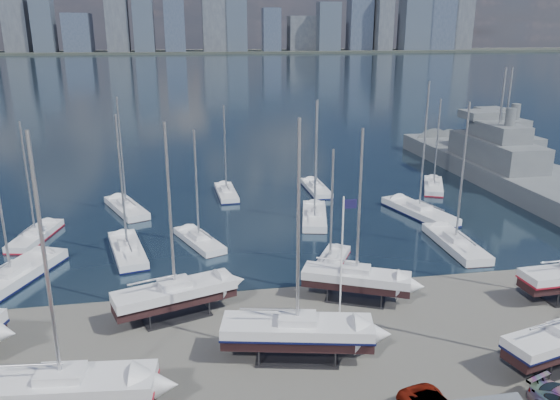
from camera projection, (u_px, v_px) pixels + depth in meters
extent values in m
plane|color=#605E59|center=(333.00, 347.00, 39.01)|extent=(1400.00, 1400.00, 0.00)
cube|color=#1A2F3C|center=(198.00, 69.00, 330.80)|extent=(1400.00, 600.00, 0.40)
cube|color=#2D332D|center=(191.00, 52.00, 575.12)|extent=(1400.00, 80.00, 2.20)
cube|color=#595E66|center=(15.00, 8.00, 534.16)|extent=(22.49, 24.47, 83.83)
cube|color=#3D4756|center=(43.00, 23.00, 535.91)|extent=(19.55, 21.83, 55.97)
cube|color=#475166|center=(78.00, 33.00, 549.67)|extent=(26.03, 30.49, 37.14)
cube|color=#595E66|center=(116.00, 6.00, 537.89)|extent=(21.60, 16.58, 87.63)
cube|color=#3D4756|center=(143.00, 17.00, 546.41)|extent=(19.42, 28.42, 67.60)
cube|color=#475166|center=(174.00, 24.00, 556.43)|extent=(20.24, 23.80, 54.09)
cube|color=#595E66|center=(215.00, 24.00, 560.09)|extent=(24.62, 19.72, 54.00)
cube|color=#3D4756|center=(236.00, 23.00, 561.73)|extent=(20.75, 17.93, 55.97)
cube|color=#475166|center=(271.00, 30.00, 568.06)|extent=(18.36, 16.25, 43.03)
cube|color=#595E66|center=(301.00, 33.00, 592.90)|extent=(28.49, 22.03, 35.69)
cube|color=#3D4756|center=(328.00, 27.00, 578.38)|extent=(23.34, 17.87, 49.11)
cube|color=#475166|center=(360.00, 14.00, 594.86)|extent=(25.35, 19.79, 75.95)
cube|color=#595E66|center=(382.00, 23.00, 595.29)|extent=(17.00, 27.45, 57.67)
cube|color=#3D4756|center=(416.00, 0.00, 594.19)|extent=(29.28, 24.05, 106.04)
cube|color=#475166|center=(438.00, 15.00, 613.03)|extent=(30.82, 28.37, 74.41)
cube|color=#595E66|center=(462.00, 14.00, 619.23)|extent=(21.74, 17.03, 77.48)
cube|color=black|center=(64.00, 396.00, 31.26)|extent=(10.66, 3.48, 0.84)
cube|color=silver|center=(62.00, 384.00, 31.02)|extent=(10.70, 3.92, 0.84)
cube|color=maroon|center=(63.00, 389.00, 31.13)|extent=(10.81, 3.96, 0.17)
cube|color=silver|center=(61.00, 374.00, 30.82)|extent=(2.77, 2.00, 0.50)
cylinder|color=#B2B2B7|center=(45.00, 263.00, 28.81)|extent=(0.22, 0.22, 14.14)
cube|color=#2D2D33|center=(177.00, 316.00, 43.15)|extent=(5.71, 3.92, 0.16)
cube|color=black|center=(175.00, 299.00, 42.71)|extent=(9.72, 5.15, 0.76)
cube|color=silver|center=(175.00, 290.00, 42.48)|extent=(9.85, 5.52, 0.76)
cube|color=silver|center=(174.00, 283.00, 42.30)|extent=(2.76, 2.26, 0.50)
cylinder|color=#B2B2B7|center=(170.00, 207.00, 40.48)|extent=(0.22, 0.22, 12.82)
cube|color=#2D2D33|center=(297.00, 357.00, 37.70)|extent=(6.05, 3.70, 0.16)
cube|color=black|center=(297.00, 338.00, 37.25)|extent=(10.53, 4.52, 0.82)
cube|color=silver|center=(297.00, 327.00, 37.01)|extent=(10.62, 4.94, 0.82)
cube|color=#0B0F39|center=(297.00, 332.00, 37.12)|extent=(10.72, 4.99, 0.16)
cube|color=silver|center=(297.00, 318.00, 36.82)|extent=(2.86, 2.22, 0.50)
cylinder|color=#B2B2B7|center=(298.00, 226.00, 34.85)|extent=(0.22, 0.22, 13.83)
cube|color=#2D2D33|center=(355.00, 299.00, 45.87)|extent=(5.37, 4.06, 0.16)
cube|color=black|center=(356.00, 283.00, 45.43)|extent=(8.95, 5.61, 0.71)
cube|color=silver|center=(356.00, 276.00, 45.22)|extent=(9.10, 5.95, 0.71)
cube|color=silver|center=(357.00, 269.00, 45.04)|extent=(2.64, 2.28, 0.50)
cylinder|color=#B2B2B7|center=(360.00, 203.00, 43.35)|extent=(0.22, 0.22, 11.98)
cube|color=black|center=(13.00, 287.00, 49.03)|extent=(7.40, 12.25, 0.97)
cube|color=silver|center=(11.00, 277.00, 48.74)|extent=(7.87, 12.45, 0.97)
cube|color=#0B0F39|center=(12.00, 282.00, 48.88)|extent=(7.94, 12.57, 0.19)
cube|color=silver|center=(10.00, 270.00, 48.53)|extent=(3.06, 3.58, 0.50)
cube|color=black|center=(36.00, 241.00, 59.38)|extent=(3.99, 9.19, 0.72)
cube|color=silver|center=(36.00, 235.00, 59.17)|extent=(4.36, 9.27, 0.72)
cube|color=maroon|center=(36.00, 238.00, 59.27)|extent=(4.40, 9.36, 0.14)
cube|color=silver|center=(35.00, 230.00, 58.99)|extent=(1.94, 2.50, 0.50)
cylinder|color=#B2B2B7|center=(27.00, 178.00, 57.28)|extent=(0.22, 0.22, 12.07)
cube|color=black|center=(127.00, 214.00, 68.57)|extent=(6.02, 10.06, 0.79)
cube|color=silver|center=(126.00, 208.00, 68.34)|extent=(6.40, 10.22, 0.79)
cube|color=silver|center=(126.00, 203.00, 68.15)|extent=(2.50, 2.93, 0.50)
cylinder|color=#B2B2B7|center=(121.00, 152.00, 66.25)|extent=(0.22, 0.22, 13.39)
cube|color=black|center=(128.00, 257.00, 55.33)|extent=(4.45, 10.14, 0.79)
cube|color=silver|center=(128.00, 250.00, 55.10)|extent=(4.86, 10.23, 0.79)
cube|color=#0B0F39|center=(128.00, 253.00, 55.21)|extent=(4.91, 10.34, 0.16)
cube|color=silver|center=(127.00, 244.00, 54.91)|extent=(2.16, 2.77, 0.50)
cylinder|color=#B2B2B7|center=(122.00, 183.00, 53.01)|extent=(0.22, 0.22, 13.32)
cube|color=black|center=(199.00, 246.00, 58.08)|extent=(5.12, 8.64, 0.68)
cube|color=silver|center=(199.00, 240.00, 57.87)|extent=(5.45, 8.77, 0.68)
cube|color=silver|center=(199.00, 235.00, 57.70)|extent=(2.13, 2.51, 0.50)
cylinder|color=#B2B2B7|center=(196.00, 185.00, 56.08)|extent=(0.22, 0.22, 11.49)
cube|color=black|center=(226.00, 197.00, 75.19)|extent=(2.46, 8.68, 0.69)
cube|color=silver|center=(226.00, 192.00, 74.98)|extent=(2.82, 8.70, 0.69)
cube|color=#0B0F39|center=(226.00, 195.00, 75.08)|extent=(2.85, 8.78, 0.14)
cube|color=silver|center=(226.00, 188.00, 74.81)|extent=(1.55, 2.21, 0.50)
cylinder|color=#B2B2B7|center=(225.00, 149.00, 73.17)|extent=(0.22, 0.22, 11.59)
cube|color=black|center=(330.00, 268.00, 52.56)|extent=(5.57, 7.87, 0.64)
cube|color=silver|center=(330.00, 262.00, 52.38)|extent=(5.86, 8.04, 0.64)
cube|color=maroon|center=(330.00, 265.00, 52.46)|extent=(5.92, 8.12, 0.13)
cube|color=silver|center=(330.00, 257.00, 52.21)|extent=(2.14, 2.39, 0.50)
cylinder|color=#B2B2B7|center=(332.00, 206.00, 50.69)|extent=(0.22, 0.22, 10.76)
cube|color=black|center=(314.00, 222.00, 65.49)|extent=(4.49, 10.13, 0.79)
cube|color=silver|center=(314.00, 216.00, 65.26)|extent=(4.89, 10.22, 0.79)
cube|color=silver|center=(315.00, 211.00, 65.07)|extent=(2.16, 2.77, 0.50)
cylinder|color=#B2B2B7|center=(316.00, 158.00, 63.18)|extent=(0.22, 0.22, 13.30)
cube|color=black|center=(316.00, 193.00, 77.28)|extent=(2.32, 8.99, 0.72)
cube|color=silver|center=(316.00, 188.00, 77.07)|extent=(2.69, 9.00, 0.72)
cube|color=#0B0F39|center=(316.00, 190.00, 77.17)|extent=(2.72, 9.09, 0.14)
cube|color=silver|center=(316.00, 184.00, 76.89)|extent=(1.55, 2.27, 0.50)
cylinder|color=#B2B2B7|center=(317.00, 143.00, 75.18)|extent=(0.22, 0.22, 12.08)
cube|color=black|center=(455.00, 250.00, 57.08)|extent=(2.68, 10.54, 0.84)
cube|color=silver|center=(455.00, 243.00, 56.83)|extent=(3.12, 10.54, 0.84)
cube|color=silver|center=(456.00, 237.00, 56.63)|extent=(1.81, 2.65, 0.50)
cylinder|color=#B2B2B7|center=(462.00, 173.00, 54.62)|extent=(0.22, 0.22, 14.17)
cube|color=black|center=(419.00, 218.00, 67.11)|extent=(5.61, 11.57, 0.90)
cube|color=silver|center=(419.00, 211.00, 66.85)|extent=(6.07, 11.70, 0.90)
cube|color=#0B0F39|center=(419.00, 214.00, 66.97)|extent=(6.13, 11.82, 0.18)
cube|color=silver|center=(420.00, 206.00, 66.64)|extent=(2.58, 3.22, 0.50)
cylinder|color=#B2B2B7|center=(424.00, 146.00, 64.47)|extent=(0.22, 0.22, 15.21)
cube|color=black|center=(433.00, 191.00, 78.42)|extent=(5.54, 8.99, 0.71)
cube|color=silver|center=(433.00, 186.00, 78.21)|extent=(5.89, 9.14, 0.71)
cube|color=maroon|center=(433.00, 188.00, 78.31)|extent=(5.95, 9.24, 0.14)
cube|color=silver|center=(434.00, 182.00, 78.03)|extent=(2.27, 2.64, 0.50)
cylinder|color=#B2B2B7|center=(437.00, 142.00, 76.33)|extent=(0.22, 0.22, 12.01)
cube|color=slate|center=(493.00, 177.00, 82.83)|extent=(8.67, 50.13, 4.50)
cube|color=slate|center=(496.00, 151.00, 81.63)|extent=(6.64, 17.59, 3.60)
cube|color=slate|center=(499.00, 131.00, 80.75)|extent=(4.94, 10.07, 2.40)
cube|color=slate|center=(482.00, 115.00, 84.94)|extent=(5.67, 5.08, 1.20)
cylinder|color=#B2B2B7|center=(503.00, 96.00, 79.21)|extent=(0.30, 0.30, 8.00)
cube|color=slate|center=(501.00, 164.00, 91.18)|extent=(9.74, 40.45, 3.60)
cube|color=slate|center=(503.00, 143.00, 90.11)|extent=(6.28, 14.40, 3.60)
cube|color=slate|center=(506.00, 125.00, 89.23)|extent=(4.50, 8.30, 2.40)
cube|color=slate|center=(492.00, 111.00, 92.43)|extent=(4.81, 4.37, 1.20)
cylinder|color=#B2B2B7|center=(510.00, 93.00, 87.69)|extent=(0.30, 0.30, 8.00)
cylinder|color=white|center=(341.00, 272.00, 38.27)|extent=(0.12, 0.12, 11.02)
cube|color=#16133C|center=(350.00, 204.00, 36.88)|extent=(0.92, 0.05, 0.64)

